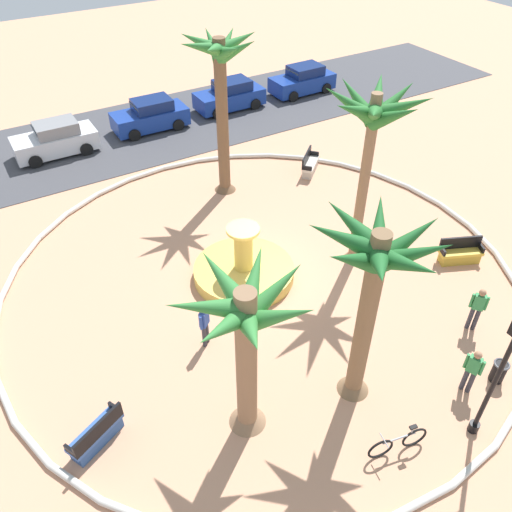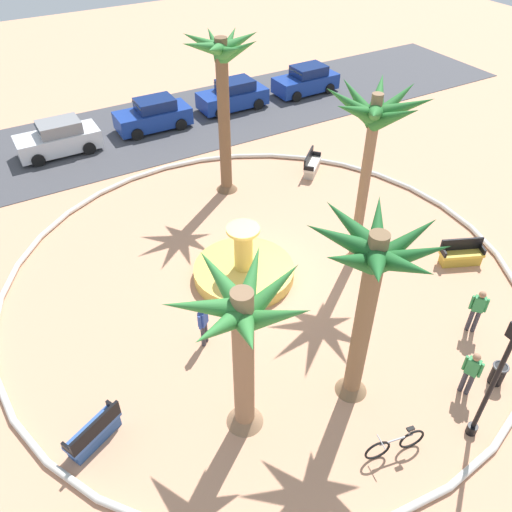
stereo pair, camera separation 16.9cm
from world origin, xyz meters
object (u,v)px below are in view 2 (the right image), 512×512
at_px(person_cyclist_helmet, 471,371).
at_px(parked_car_rightmost, 306,81).
at_px(fountain, 244,270).
at_px(parked_car_third, 233,96).
at_px(bicycle_red_frame, 395,444).
at_px(bench_east, 461,256).
at_px(person_pedestrian_stroll, 203,322).
at_px(palm_tree_far_side, 373,126).
at_px(trash_bin, 498,373).
at_px(palm_tree_near_fountain, 242,331).
at_px(palm_tree_mid_plaza, 223,79).
at_px(bench_west, 312,166).
at_px(lamppost, 498,372).
at_px(parked_car_second, 153,115).
at_px(bench_north, 94,433).
at_px(palm_tree_by_curb, 372,277).
at_px(person_cyclist_photo, 477,309).
at_px(parked_car_leftmost, 59,139).

distance_m(person_cyclist_helmet, parked_car_rightmost, 22.56).
relative_size(fountain, person_cyclist_helmet, 2.23).
distance_m(fountain, parked_car_third, 14.99).
height_order(fountain, bicycle_red_frame, fountain).
bearing_deg(person_cyclist_helmet, fountain, 111.87).
height_order(bench_east, parked_car_rightmost, parked_car_rightmost).
height_order(person_cyclist_helmet, person_pedestrian_stroll, person_pedestrian_stroll).
distance_m(palm_tree_far_side, trash_bin, 8.31).
relative_size(bench_east, parked_car_third, 0.42).
relative_size(trash_bin, person_cyclist_helmet, 0.45).
bearing_deg(palm_tree_far_side, person_pedestrian_stroll, -171.69).
xyz_separation_m(palm_tree_near_fountain, palm_tree_mid_plaza, (5.15, 10.88, 1.45)).
bearing_deg(bench_west, lamppost, -107.32).
xyz_separation_m(lamppost, bicycle_red_frame, (-2.22, 0.61, -2.19)).
bearing_deg(person_cyclist_helmet, parked_car_second, 93.64).
distance_m(palm_tree_mid_plaza, bench_north, 13.77).
height_order(fountain, parked_car_rightmost, fountain).
xyz_separation_m(bicycle_red_frame, parked_car_second, (1.74, 21.18, 0.40)).
height_order(palm_tree_near_fountain, bench_east, palm_tree_near_fountain).
bearing_deg(palm_tree_near_fountain, palm_tree_far_side, 30.23).
bearing_deg(person_pedestrian_stroll, palm_tree_near_fountain, -95.44).
distance_m(palm_tree_by_curb, person_pedestrian_stroll, 5.87).
height_order(trash_bin, parked_car_third, parked_car_third).
height_order(bench_north, bicycle_red_frame, bench_north).
height_order(palm_tree_near_fountain, person_cyclist_photo, palm_tree_near_fountain).
distance_m(palm_tree_near_fountain, parked_car_leftmost, 18.41).
height_order(palm_tree_far_side, trash_bin, palm_tree_far_side).
relative_size(trash_bin, parked_car_second, 0.18).
bearing_deg(palm_tree_mid_plaza, parked_car_second, 93.87).
xyz_separation_m(bench_north, trash_bin, (10.73, -4.00, 0.04)).
distance_m(trash_bin, person_cyclist_helmet, 1.21).
height_order(fountain, lamppost, lamppost).
bearing_deg(bench_north, fountain, 29.97).
distance_m(bench_north, lamppost, 10.29).
bearing_deg(palm_tree_by_curb, parked_car_second, 85.55).
height_order(bench_west, lamppost, lamppost).
relative_size(fountain, person_pedestrian_stroll, 2.20).
relative_size(bench_north, person_cyclist_photo, 0.98).
relative_size(palm_tree_far_side, parked_car_second, 1.67).
bearing_deg(parked_car_third, parked_car_leftmost, -177.30).
distance_m(person_pedestrian_stroll, parked_car_rightmost, 21.05).
distance_m(palm_tree_by_curb, trash_bin, 5.90).
height_order(bicycle_red_frame, parked_car_second, parked_car_second).
relative_size(bench_west, person_pedestrian_stroll, 0.92).
relative_size(palm_tree_by_curb, palm_tree_far_side, 0.88).
relative_size(palm_tree_far_side, person_cyclist_helmet, 4.13).
bearing_deg(person_pedestrian_stroll, palm_tree_by_curb, -52.75).
relative_size(bicycle_red_frame, person_cyclist_helmet, 1.04).
distance_m(bench_north, parked_car_rightmost, 25.05).
bearing_deg(fountain, lamppost, -75.66).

